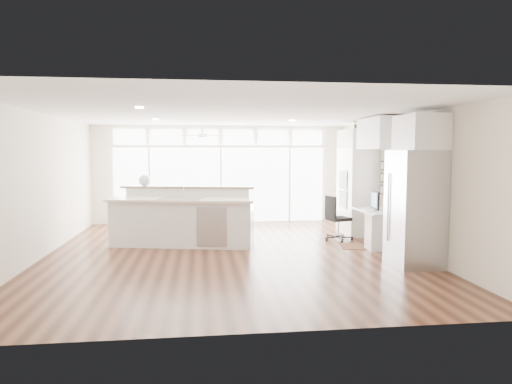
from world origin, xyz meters
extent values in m
cube|color=#3C1E12|center=(0.00, 0.00, -0.01)|extent=(7.00, 8.00, 0.02)
cube|color=white|center=(0.00, 0.00, 2.70)|extent=(7.00, 8.00, 0.02)
cube|color=silver|center=(0.00, 4.00, 1.35)|extent=(7.00, 0.04, 2.70)
cube|color=silver|center=(0.00, -4.00, 1.35)|extent=(7.00, 0.04, 2.70)
cube|color=silver|center=(-3.50, 0.00, 1.35)|extent=(0.04, 8.00, 2.70)
cube|color=silver|center=(3.50, 0.00, 1.35)|extent=(0.04, 8.00, 2.70)
cube|color=white|center=(0.00, 3.94, 1.05)|extent=(5.80, 0.06, 2.08)
cube|color=white|center=(0.00, 3.94, 2.38)|extent=(5.90, 0.06, 0.40)
cube|color=white|center=(3.46, 0.30, 1.55)|extent=(0.04, 0.85, 0.85)
cube|color=white|center=(-0.50, 2.80, 2.48)|extent=(1.16, 1.16, 0.32)
cube|color=beige|center=(0.00, 0.20, 2.68)|extent=(3.40, 3.00, 0.02)
cube|color=white|center=(3.17, 1.80, 1.25)|extent=(0.64, 1.20, 2.50)
cube|color=white|center=(3.13, 0.30, 0.38)|extent=(0.72, 1.30, 0.76)
cube|color=white|center=(3.17, 0.30, 2.35)|extent=(0.64, 1.30, 0.64)
cube|color=#ABABAF|center=(3.11, -1.35, 1.00)|extent=(0.76, 0.90, 2.00)
cube|color=white|center=(3.17, -1.35, 2.30)|extent=(0.64, 0.90, 0.60)
cube|color=black|center=(3.46, 0.92, 1.40)|extent=(0.06, 0.22, 0.80)
cube|color=white|center=(-0.94, 0.87, 0.61)|extent=(3.25, 1.79, 1.22)
cube|color=#3C1E13|center=(2.76, 0.26, 0.01)|extent=(0.94, 0.75, 0.01)
cube|color=black|center=(2.49, 1.02, 0.49)|extent=(0.62, 0.60, 0.99)
sphere|color=white|center=(-1.79, 1.46, 1.35)|extent=(0.27, 0.27, 0.25)
cube|color=black|center=(3.05, 0.30, 0.97)|extent=(0.14, 0.51, 0.42)
cube|color=white|center=(2.88, 0.30, 0.77)|extent=(0.17, 0.34, 0.02)
imported|color=#225023|center=(3.17, 1.80, 2.61)|extent=(0.27, 0.30, 0.23)
camera|label=1|loc=(-0.56, -8.76, 1.97)|focal=32.00mm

